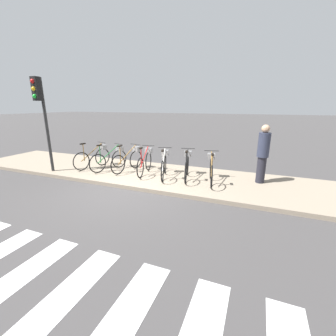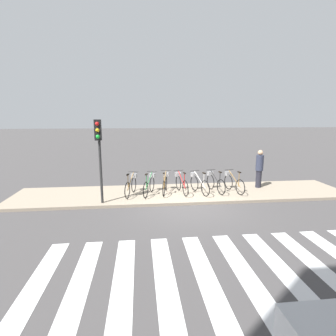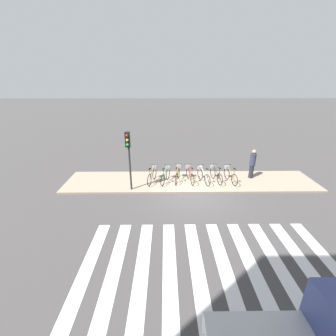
% 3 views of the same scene
% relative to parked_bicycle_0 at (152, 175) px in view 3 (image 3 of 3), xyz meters
% --- Properties ---
extents(ground_plane, '(120.00, 120.00, 0.00)m').
position_rel_parked_bicycle_0_xyz_m(ground_plane, '(2.23, -1.33, -0.56)').
color(ground_plane, '#423F3F').
extents(sidewalk, '(14.56, 2.83, 0.12)m').
position_rel_parked_bicycle_0_xyz_m(sidewalk, '(2.23, 0.08, -0.50)').
color(sidewalk, gray).
rests_on(sidewalk, ground_plane).
extents(road_crosswalk, '(8.55, 8.00, 0.01)m').
position_rel_parked_bicycle_0_xyz_m(road_crosswalk, '(2.23, -8.03, -0.55)').
color(road_crosswalk, silver).
rests_on(road_crosswalk, ground_plane).
extents(parked_bicycle_0, '(0.58, 1.56, 0.99)m').
position_rel_parked_bicycle_0_xyz_m(parked_bicycle_0, '(0.00, 0.00, 0.00)').
color(parked_bicycle_0, black).
rests_on(parked_bicycle_0, sidewalk).
extents(parked_bicycle_1, '(0.65, 1.54, 0.99)m').
position_rel_parked_bicycle_0_xyz_m(parked_bicycle_1, '(0.78, -0.03, 0.00)').
color(parked_bicycle_1, black).
rests_on(parked_bicycle_1, sidewalk).
extents(parked_bicycle_2, '(0.50, 1.59, 0.99)m').
position_rel_parked_bicycle_0_xyz_m(parked_bicycle_2, '(1.47, 0.11, 0.00)').
color(parked_bicycle_2, black).
rests_on(parked_bicycle_2, sidewalk).
extents(parked_bicycle_3, '(0.47, 1.59, 0.99)m').
position_rel_parked_bicycle_0_xyz_m(parked_bicycle_3, '(2.17, 0.05, 0.00)').
color(parked_bicycle_3, black).
rests_on(parked_bicycle_3, sidewalk).
extents(parked_bicycle_4, '(0.63, 1.55, 0.99)m').
position_rel_parked_bicycle_0_xyz_m(parked_bicycle_4, '(2.93, -0.07, 0.00)').
color(parked_bicycle_4, black).
rests_on(parked_bicycle_4, sidewalk).
extents(parked_bicycle_5, '(0.54, 1.57, 0.99)m').
position_rel_parked_bicycle_0_xyz_m(parked_bicycle_5, '(3.69, 0.06, 0.00)').
color(parked_bicycle_5, black).
rests_on(parked_bicycle_5, sidewalk).
extents(parked_bicycle_6, '(0.53, 1.58, 0.99)m').
position_rel_parked_bicycle_0_xyz_m(parked_bicycle_6, '(4.50, -0.04, 0.00)').
color(parked_bicycle_6, black).
rests_on(parked_bicycle_6, sidewalk).
extents(pedestrian, '(0.34, 0.34, 1.77)m').
position_rel_parked_bicycle_0_xyz_m(pedestrian, '(5.93, 0.48, 0.50)').
color(pedestrian, '#23232D').
rests_on(pedestrian, sidewalk).
extents(traffic_light, '(0.24, 0.40, 3.20)m').
position_rel_parked_bicycle_0_xyz_m(traffic_light, '(-1.10, -1.10, 1.88)').
color(traffic_light, '#2D2D2D').
rests_on(traffic_light, sidewalk).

